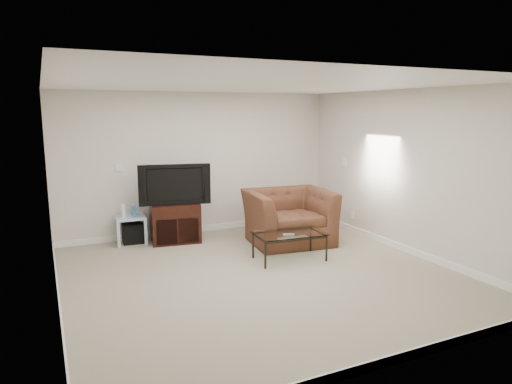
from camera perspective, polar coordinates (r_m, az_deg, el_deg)
name	(u,v)px	position (r m, az deg, el deg)	size (l,w,h in m)	color
floor	(260,275)	(6.23, 0.56, -10.28)	(5.00, 5.00, 0.00)	tan
ceiling	(261,84)	(5.86, 0.60, 13.32)	(5.00, 5.00, 0.00)	white
wall_back	(200,163)	(8.22, -7.05, 3.57)	(5.00, 0.02, 2.50)	silver
wall_left	(50,198)	(5.34, -24.35, -0.72)	(0.02, 5.00, 2.50)	silver
wall_right	(408,172)	(7.35, 18.43, 2.37)	(0.02, 5.00, 2.50)	silver
plate_back	(119,167)	(7.89, -16.73, 2.95)	(0.12, 0.02, 0.12)	white
plate_right_switch	(344,162)	(8.56, 10.98, 3.72)	(0.02, 0.09, 0.13)	white
plate_right_outlet	(352,215)	(8.48, 11.96, -2.89)	(0.02, 0.08, 0.12)	white
tv_stand	(175,222)	(7.79, -10.06, -3.75)	(0.79, 0.55, 0.66)	black
dvd_player	(175,210)	(7.69, -10.07, -2.23)	(0.43, 0.30, 0.06)	black
television	(174,184)	(7.62, -10.18, 1.05)	(1.08, 0.22, 0.67)	black
side_table	(131,229)	(7.89, -15.37, -4.54)	(0.48, 0.48, 0.46)	#A2B5C6
subwoofer	(133,233)	(7.92, -15.15, -4.96)	(0.33, 0.33, 0.33)	black
game_console	(123,211)	(7.78, -16.30, -2.26)	(0.05, 0.15, 0.21)	white
game_case	(134,211)	(7.80, -15.04, -2.28)	(0.05, 0.13, 0.18)	#337FCC
recliner	(289,208)	(7.59, 4.14, -1.98)	(1.35, 0.87, 1.18)	brown
coffee_table	(289,246)	(6.79, 4.20, -6.79)	(1.03, 0.58, 0.40)	black
remote	(289,234)	(6.63, 4.11, -5.31)	(0.16, 0.04, 0.02)	#B2B2B7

